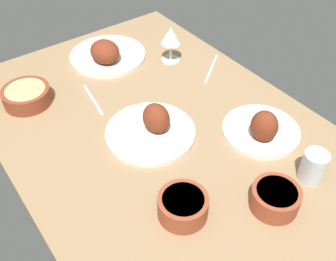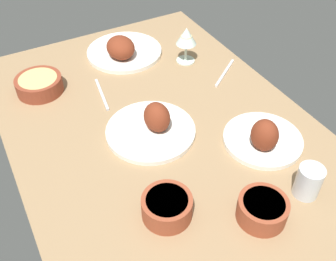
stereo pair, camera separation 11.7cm
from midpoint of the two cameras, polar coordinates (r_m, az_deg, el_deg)
name	(u,v)px [view 2 (the right image)]	position (r cm, az deg, el deg)	size (l,w,h in cm)	color
dining_table	(168,140)	(120.20, 2.79, -1.53)	(140.00, 90.00, 4.00)	#937551
plate_far_side	(153,126)	(117.85, 0.61, 0.51)	(27.44, 27.44, 10.55)	white
plate_center_main	(123,50)	(152.99, -4.42, 11.58)	(29.01, 29.01, 9.44)	white
plate_near_viewer	(263,138)	(118.50, 16.56, -1.16)	(23.62, 23.62, 11.09)	white
bowl_pasta	(39,84)	(139.27, -16.07, 6.44)	(15.77, 15.77, 5.39)	brown
bowl_potatoes	(262,209)	(101.03, 16.98, -11.12)	(12.42, 12.42, 6.01)	brown
bowl_sauce	(167,206)	(97.33, 3.36, -11.22)	(12.68, 12.68, 6.14)	brown
wine_glass	(186,38)	(146.56, 5.05, 13.27)	(7.60, 7.60, 14.00)	silver
water_tumbler	(308,181)	(108.71, 22.84, -7.05)	(6.66, 6.66, 9.22)	silver
fork_loose	(102,94)	(134.60, -7.22, 5.18)	(17.77, 0.90, 0.80)	silver
spoon_loose	(225,73)	(146.40, 10.62, 8.22)	(18.32, 0.90, 0.80)	silver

